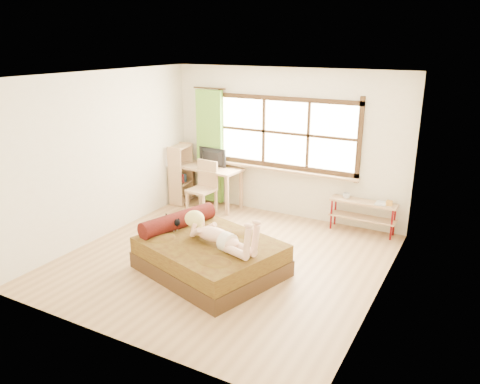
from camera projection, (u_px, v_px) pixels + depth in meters
The scene contains 18 objects.
floor at pixel (224, 260), 7.02m from camera, with size 4.50×4.50×0.00m, color #9E754C.
ceiling at pixel (222, 75), 6.18m from camera, with size 4.50×4.50×0.00m, color white.
wall_back at pixel (286, 144), 8.48m from camera, with size 4.50×4.50×0.00m, color silver.
wall_front at pixel (110, 227), 4.72m from camera, with size 4.50×4.50×0.00m, color silver.
wall_left at pixel (104, 156), 7.62m from camera, with size 4.50×4.50×0.00m, color silver.
wall_right at pixel (385, 198), 5.58m from camera, with size 4.50×4.50×0.00m, color silver.
window at pixel (285, 136), 8.40m from camera, with size 2.80×0.16×1.46m.
curtain at pixel (210, 147), 9.14m from camera, with size 0.55×0.10×2.20m, color #427D22.
bed at pixel (208, 254), 6.63m from camera, with size 2.21×1.96×0.71m.
woman at pixel (217, 226), 6.34m from camera, with size 1.30×0.37×0.56m, color beige, non-canonical shape.
kitten at pixel (172, 222), 6.91m from camera, with size 0.28×0.11×0.22m, color black, non-canonical shape.
desk at pixel (209, 172), 9.09m from camera, with size 1.33×0.70×0.80m.
monitor at pixel (210, 157), 9.05m from camera, with size 0.62×0.08×0.36m, color black.
chair at pixel (204, 184), 8.79m from camera, with size 0.49×0.49×1.00m.
pipe_shelf at pixel (364, 210), 7.92m from camera, with size 1.12×0.29×0.63m.
cup at pixel (346, 196), 8.00m from camera, with size 0.12×0.12×0.10m, color gray.
book at pixel (376, 203), 7.79m from camera, with size 0.18×0.24×0.02m, color gray.
bookshelf at pixel (181, 174), 9.33m from camera, with size 0.34×0.54×1.18m.
Camera 1 is at (3.25, -5.47, 3.15)m, focal length 35.00 mm.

